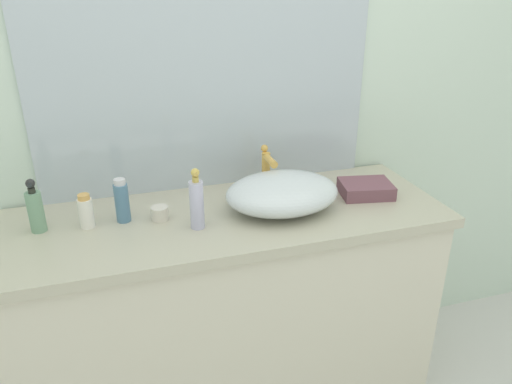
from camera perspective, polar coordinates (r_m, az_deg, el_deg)
bathroom_wall_rear at (r=1.91m, az=-3.88°, el=12.91°), size 6.00×0.06×2.60m
vanity_counter at (r=1.97m, az=-2.95°, el=-14.17°), size 1.55×0.56×0.89m
wall_mirror_panel at (r=1.84m, az=-5.84°, el=15.26°), size 1.27×0.01×0.99m
sink_basin at (r=1.74m, az=3.07°, el=-0.12°), size 0.41×0.31×0.13m
faucet at (r=1.87m, az=1.28°, el=2.99°), size 0.03×0.13×0.18m
soap_dispenser at (r=1.61m, az=-6.90°, el=-1.22°), size 0.05×0.05×0.21m
lotion_bottle at (r=1.71m, az=-15.31°, el=-1.03°), size 0.05×0.05×0.15m
perfume_bottle at (r=1.74m, az=-24.24°, el=-1.86°), size 0.05×0.05×0.18m
spray_can at (r=1.71m, az=-19.15°, el=-2.17°), size 0.05×0.05×0.12m
candle_jar at (r=1.71m, az=-11.10°, el=-2.44°), size 0.06×0.06×0.05m
folded_hand_towel at (r=1.91m, az=12.64°, el=0.37°), size 0.21×0.18×0.05m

